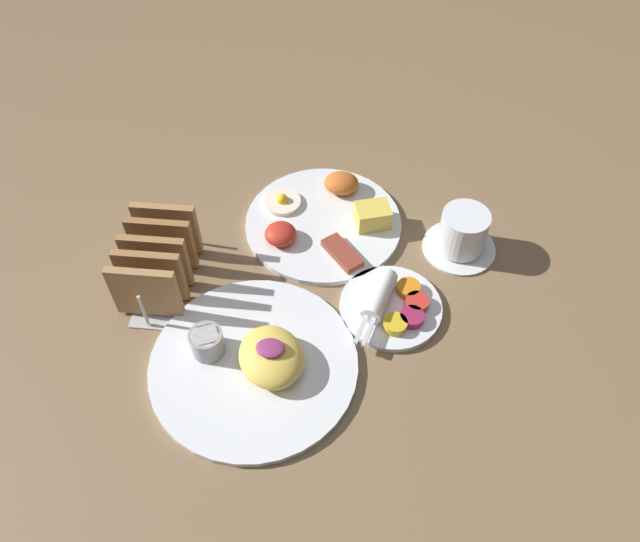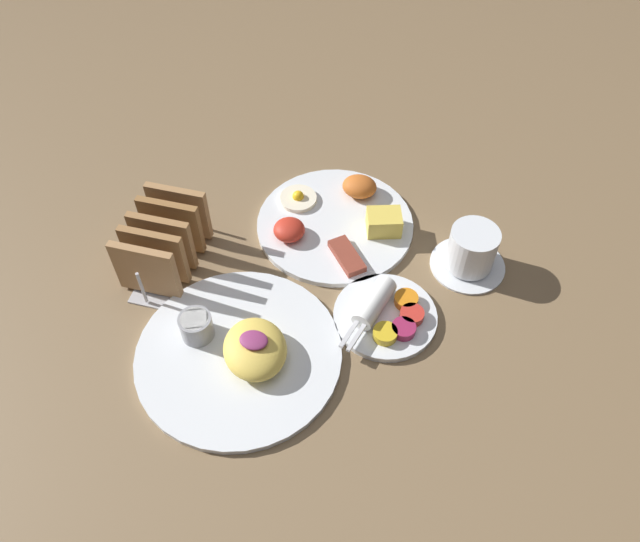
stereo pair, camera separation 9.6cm
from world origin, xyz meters
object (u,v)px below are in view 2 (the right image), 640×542
Objects in this scene: toast_rack at (164,242)px; coffee_cup at (471,251)px; plate_foreground at (240,350)px; plate_condiments at (385,314)px; plate_breakfast at (337,220)px.

toast_rack reaches higher than coffee_cup.
plate_foreground is at bearing -139.94° from coffee_cup.
coffee_cup is (0.11, 0.13, 0.02)m from plate_condiments.
plate_foreground is at bearing -104.51° from plate_breakfast.
plate_foreground is (-0.19, -0.12, 0.00)m from plate_condiments.
plate_condiments is 0.22m from plate_foreground.
plate_breakfast is 0.30m from plate_foreground.
plate_condiments is at bearing -55.77° from plate_breakfast.
toast_rack is at bearing 176.43° from plate_condiments.
plate_condiments is at bearing -129.03° from coffee_cup.
plate_breakfast is 1.47× the size of toast_rack.
plate_condiments is 0.18m from coffee_cup.
plate_breakfast is at bearing 75.49° from plate_foreground.
plate_condiments is at bearing -3.57° from toast_rack.
plate_breakfast is at bearing 124.23° from plate_condiments.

